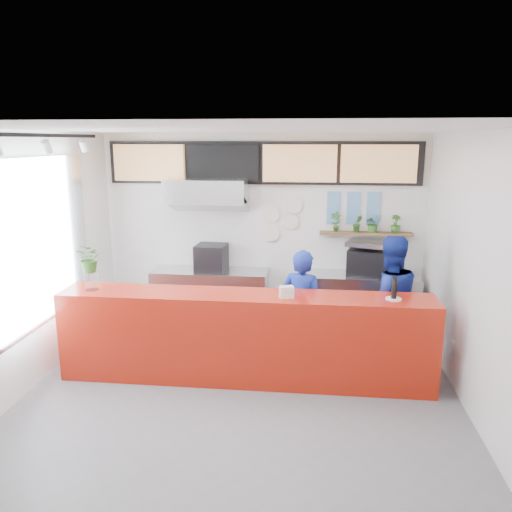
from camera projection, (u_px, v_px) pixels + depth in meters
The scene contains 44 objects.
floor at pixel (241, 395), 5.80m from camera, with size 5.00×5.00×0.00m, color slate.
ceiling at pixel (239, 129), 5.12m from camera, with size 5.00×5.00×0.00m, color silver.
wall_back at pixel (262, 230), 7.88m from camera, with size 5.00×5.00×0.00m, color white.
wall_left at pixel (25, 264), 5.73m from camera, with size 5.00×5.00×0.00m, color white.
wall_right at pixel (477, 277), 5.19m from camera, with size 5.00×5.00×0.00m, color white.
service_counter at pixel (245, 337), 6.06m from camera, with size 4.50×0.60×1.10m, color #9F1A0B.
cream_band at pixel (263, 160), 7.62m from camera, with size 5.00×0.02×0.80m, color beige.
prep_bench at pixel (210, 298), 7.92m from camera, with size 1.80×0.60×0.90m, color #B2B5BA.
panini_oven at pixel (211, 258), 7.76m from camera, with size 0.45×0.45×0.41m, color black.
extraction_hood at pixel (207, 191), 7.48m from camera, with size 1.20×0.70×0.35m, color #B2B5BA.
hood_lip at pixel (208, 204), 7.53m from camera, with size 1.20×0.70×0.08m, color #B2B5BA.
right_bench at pixel (357, 303), 7.67m from camera, with size 1.80×0.60×0.90m, color #B2B5BA.
espresso_machine at pixel (368, 262), 7.51m from camera, with size 0.60×0.43×0.39m, color black.
espresso_tray at pixel (369, 244), 7.44m from camera, with size 0.63×0.44×0.06m, color #A6A8AD.
herb_shelf at pixel (366, 233), 7.61m from camera, with size 1.40×0.18×0.04m, color brown.
menu_board_far_left at pixel (149, 163), 7.72m from camera, with size 1.10×0.10×0.55m, color tan.
menu_board_mid_left at pixel (223, 163), 7.59m from camera, with size 1.10×0.10×0.55m, color black.
menu_board_mid_right at pixel (300, 163), 7.47m from camera, with size 1.10×0.10×0.55m, color tan.
menu_board_far_right at pixel (379, 164), 7.34m from camera, with size 1.10×0.10×0.55m, color tan.
soffit at pixel (262, 163), 7.60m from camera, with size 4.80×0.04×0.65m, color black.
window_pane at pixel (40, 242), 5.97m from camera, with size 0.04×2.20×1.90m, color silver.
window_frame at pixel (41, 242), 5.97m from camera, with size 0.03×2.30×2.00m, color #B2B5BA.
track_rail at pixel (46, 135), 5.36m from camera, with size 0.05×2.40×0.04m, color black.
dec_plate_a at pixel (272, 215), 7.78m from camera, with size 0.24×0.24×0.03m, color silver.
dec_plate_b at pixel (291, 222), 7.77m from camera, with size 0.24×0.24×0.03m, color silver.
dec_plate_c at pixel (272, 234), 7.85m from camera, with size 0.24×0.24×0.03m, color silver.
dec_plate_d at pixel (294, 206), 7.71m from camera, with size 0.24×0.24×0.03m, color silver.
photo_frame_a at pixel (334, 200), 7.63m from camera, with size 0.20×0.02×0.25m, color #598CBF.
photo_frame_b at pixel (354, 200), 7.60m from camera, with size 0.20×0.02×0.25m, color #598CBF.
photo_frame_c at pixel (374, 200), 7.56m from camera, with size 0.20×0.02×0.25m, color #598CBF.
photo_frame_d at pixel (333, 216), 7.69m from camera, with size 0.20×0.02×0.25m, color #598CBF.
photo_frame_e at pixel (353, 216), 7.65m from camera, with size 0.20×0.02×0.25m, color #598CBF.
photo_frame_f at pixel (373, 217), 7.62m from camera, with size 0.20×0.02×0.25m, color #598CBF.
staff_center at pixel (302, 308), 6.42m from camera, with size 0.57×0.37×1.55m, color navy.
staff_right at pixel (388, 302), 6.37m from camera, with size 0.85×0.66×1.74m, color navy.
herb_a at pixel (336, 222), 7.62m from camera, with size 0.16×0.11×0.31m, color #2F5E21.
herb_b at pixel (357, 224), 7.59m from camera, with size 0.14×0.12×0.26m, color #2F5E21.
herb_c at pixel (373, 223), 7.56m from camera, with size 0.25×0.21×0.27m, color #2F5E21.
herb_d at pixel (396, 224), 7.53m from camera, with size 0.15×0.14×0.27m, color #2F5E21.
glass_vase at pixel (92, 282), 6.09m from camera, with size 0.17×0.17×0.21m, color silver.
basil_vase at pixel (90, 258), 6.02m from camera, with size 0.32×0.28×0.35m, color #2F5E21.
napkin_holder at pixel (287, 292), 5.79m from camera, with size 0.16×0.10×0.14m, color silver.
white_plate at pixel (394, 299), 5.74m from camera, with size 0.18×0.18×0.01m, color silver.
pepper_mill at pixel (394, 287), 5.71m from camera, with size 0.06×0.06×0.26m, color black.
Camera 1 is at (0.76, -5.23, 2.89)m, focal length 35.00 mm.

